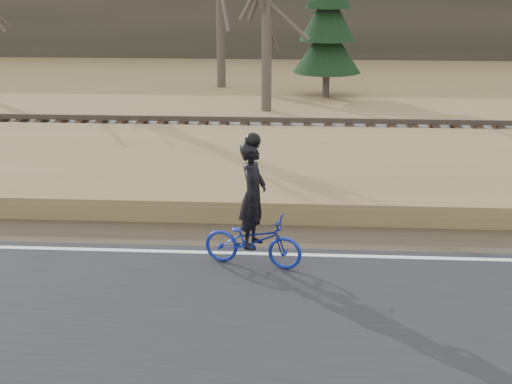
{
  "coord_description": "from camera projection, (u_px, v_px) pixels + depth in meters",
  "views": [
    {
      "loc": [
        -4.35,
        -11.3,
        4.85
      ],
      "look_at": [
        -5.13,
        0.5,
        1.1
      ],
      "focal_mm": 50.0,
      "sensor_mm": 36.0,
      "label": 1
    }
  ],
  "objects": [
    {
      "name": "railroad",
      "position": [
        462.0,
        133.0,
        19.39
      ],
      "size": [
        120.0,
        2.4,
        0.29
      ],
      "color": "black",
      "rests_on": "ballast"
    },
    {
      "name": "embankment",
      "position": [
        496.0,
        184.0,
        15.87
      ],
      "size": [
        120.0,
        5.0,
        0.44
      ],
      "primitive_type": "cube",
      "color": "olive",
      "rests_on": "ground"
    },
    {
      "name": "treeline_backdrop",
      "position": [
        383.0,
        1.0,
        39.57
      ],
      "size": [
        120.0,
        4.0,
        6.0
      ],
      "primitive_type": "cube",
      "color": "#383328",
      "rests_on": "ground"
    },
    {
      "name": "conifer",
      "position": [
        328.0,
        17.0,
        26.71
      ],
      "size": [
        2.6,
        2.6,
        6.45
      ],
      "color": "#4E4339",
      "rests_on": "ground"
    },
    {
      "name": "cyclist",
      "position": [
        253.0,
        223.0,
        11.75
      ],
      "size": [
        1.76,
        0.93,
        2.28
      ],
      "rotation": [
        0.0,
        0.0,
        1.35
      ],
      "color": "navy",
      "rests_on": "road"
    },
    {
      "name": "bare_tree_near_left",
      "position": [
        267.0,
        17.0,
        24.12
      ],
      "size": [
        0.36,
        0.36,
        6.43
      ],
      "primitive_type": "cylinder",
      "color": "#4E4339",
      "rests_on": "ground"
    },
    {
      "name": "ballast",
      "position": [
        461.0,
        144.0,
        19.48
      ],
      "size": [
        120.0,
        3.0,
        0.45
      ],
      "primitive_type": "cube",
      "color": "slate",
      "rests_on": "ground"
    }
  ]
}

